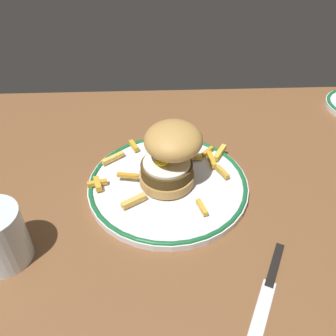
% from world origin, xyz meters
% --- Properties ---
extents(ground_plane, '(1.43, 0.81, 0.04)m').
position_xyz_m(ground_plane, '(0.00, 0.00, -0.02)').
color(ground_plane, brown).
extents(dinner_plate, '(0.29, 0.29, 0.02)m').
position_xyz_m(dinner_plate, '(-0.06, 0.03, 0.01)').
color(dinner_plate, silver).
rests_on(dinner_plate, ground_plane).
extents(burger, '(0.13, 0.14, 0.11)m').
position_xyz_m(burger, '(-0.05, 0.04, 0.07)').
color(burger, '#B38343').
rests_on(burger, dinner_plate).
extents(fries_pile, '(0.26, 0.21, 0.02)m').
position_xyz_m(fries_pile, '(-0.06, 0.07, 0.02)').
color(fries_pile, gold).
rests_on(fries_pile, dinner_plate).
extents(knife, '(0.10, 0.17, 0.01)m').
position_xyz_m(knife, '(0.07, -0.17, 0.00)').
color(knife, black).
rests_on(knife, ground_plane).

